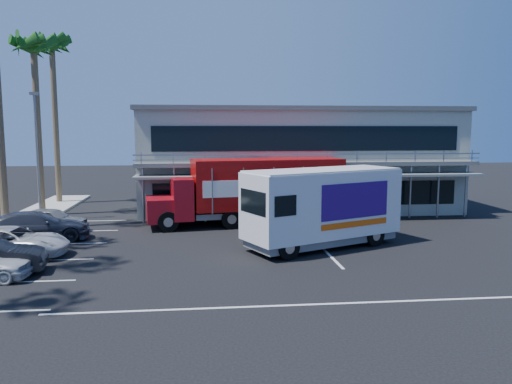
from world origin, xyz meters
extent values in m
plane|color=black|center=(0.00, 0.00, 0.00)|extent=(120.00, 120.00, 0.00)
cube|color=gray|center=(3.00, 15.00, 3.50)|extent=(22.00, 10.00, 7.00)
cube|color=#515454|center=(3.00, 15.00, 7.15)|extent=(22.40, 10.40, 0.30)
cube|color=#515454|center=(3.00, 9.40, 3.60)|extent=(22.00, 1.20, 0.25)
cube|color=gray|center=(3.00, 8.85, 4.10)|extent=(22.00, 0.08, 0.90)
cube|color=slate|center=(3.00, 9.10, 2.90)|extent=(22.00, 1.80, 0.15)
cube|color=black|center=(3.00, 9.98, 1.60)|extent=(20.00, 0.06, 1.60)
cube|color=black|center=(3.00, 9.98, 5.20)|extent=(20.00, 0.06, 1.60)
cylinder|color=brown|center=(-14.70, 13.00, 5.50)|extent=(0.44, 0.44, 11.00)
sphere|color=#1A4D16|center=(-14.70, 13.00, 11.20)|extent=(1.10, 1.10, 1.10)
cylinder|color=brown|center=(-15.10, 18.50, 6.00)|extent=(0.44, 0.44, 12.00)
sphere|color=#1A4D16|center=(-15.10, 18.50, 12.20)|extent=(1.10, 1.10, 1.10)
cylinder|color=gray|center=(-14.20, 11.00, 4.00)|extent=(0.14, 0.14, 8.00)
cube|color=gray|center=(-14.20, 11.00, 8.00)|extent=(0.50, 0.25, 0.18)
cube|color=maroon|center=(-6.32, 7.56, 1.14)|extent=(1.95, 2.77, 1.37)
cube|color=maroon|center=(-5.08, 7.74, 1.77)|extent=(1.54, 2.99, 2.40)
cube|color=black|center=(-5.08, 7.74, 2.46)|extent=(0.41, 2.41, 0.80)
cube|color=#AD0D0A|center=(0.12, 8.50, 2.51)|extent=(9.45, 4.15, 2.97)
cube|color=slate|center=(0.12, 8.50, 0.74)|extent=(9.39, 3.72, 0.34)
cube|color=white|center=(0.33, 7.08, 2.40)|extent=(8.32, 1.25, 0.97)
cube|color=white|center=(-0.09, 9.92, 2.40)|extent=(8.32, 1.25, 0.97)
cylinder|color=black|center=(-5.80, 6.36, 0.59)|extent=(1.22, 0.45, 1.19)
cylinder|color=black|center=(-6.17, 8.85, 0.59)|extent=(1.22, 0.45, 1.19)
cylinder|color=black|center=(-2.19, 6.89, 0.59)|extent=(1.22, 0.45, 1.19)
cylinder|color=black|center=(-2.55, 9.38, 0.59)|extent=(1.22, 0.45, 1.19)
cylinder|color=black|center=(3.24, 7.69, 0.59)|extent=(1.22, 0.45, 1.19)
cylinder|color=black|center=(2.88, 10.17, 0.59)|extent=(1.22, 0.45, 1.19)
cube|color=silver|center=(2.03, 2.00, 2.21)|extent=(8.33, 5.76, 3.17)
cube|color=slate|center=(2.03, 2.00, 0.45)|extent=(7.93, 5.38, 0.40)
cube|color=black|center=(-1.55, 0.36, 2.55)|extent=(0.98, 2.05, 1.07)
cube|color=silver|center=(2.03, 2.00, 3.82)|extent=(8.16, 5.64, 0.09)
cube|color=#310B67|center=(3.42, 1.13, 2.43)|extent=(3.72, 1.72, 1.70)
cube|color=#310B67|center=(2.28, 3.62, 2.43)|extent=(3.72, 1.72, 1.70)
cube|color=#F2590C|center=(3.42, 1.12, 1.30)|extent=(3.71, 1.71, 0.28)
cylinder|color=black|center=(-0.05, -0.27, 0.54)|extent=(1.10, 0.71, 1.09)
cylinder|color=black|center=(-1.04, 1.92, 0.54)|extent=(1.10, 0.71, 1.09)
cylinder|color=black|center=(4.69, 1.90, 0.54)|extent=(1.10, 0.71, 1.09)
cylinder|color=black|center=(3.69, 4.08, 0.54)|extent=(1.10, 0.71, 1.09)
imported|color=silver|center=(-12.50, 1.50, 0.70)|extent=(5.13, 2.54, 1.40)
imported|color=#2D303C|center=(-12.50, 4.81, 0.78)|extent=(5.73, 3.40, 1.56)
imported|color=slate|center=(-12.44, 7.20, 0.69)|extent=(4.34, 2.48, 1.39)
camera|label=1|loc=(-3.75, -21.74, 5.82)|focal=35.00mm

